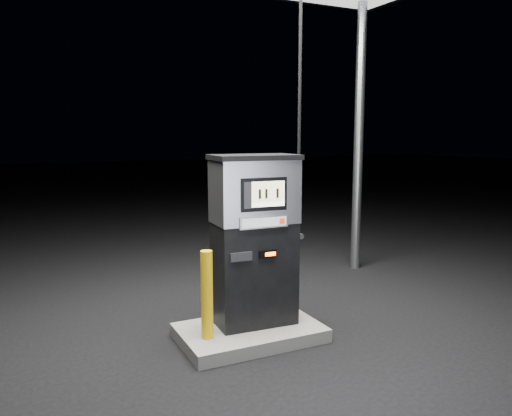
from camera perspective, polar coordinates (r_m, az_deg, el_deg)
name	(u,v)px	position (r m, az deg, el deg)	size (l,w,h in m)	color
ground	(250,339)	(5.95, -0.73, -14.72)	(80.00, 80.00, 0.00)	black
pump_island	(250,333)	(5.92, -0.73, -14.05)	(1.60, 1.00, 0.15)	#60605B
fuel_dispenser	(255,238)	(5.73, -0.15, -3.46)	(1.09, 0.63, 4.07)	black
bollard_left	(207,295)	(5.44, -5.63, -9.85)	(0.13, 0.13, 0.97)	yellow
bollard_right	(285,279)	(6.13, 3.28, -8.10)	(0.12, 0.12, 0.89)	yellow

